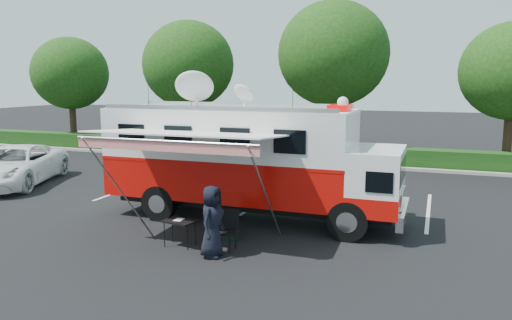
{
  "coord_description": "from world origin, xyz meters",
  "views": [
    {
      "loc": [
        5.63,
        -14.92,
        4.57
      ],
      "look_at": [
        0.0,
        0.5,
        1.9
      ],
      "focal_mm": 35.0,
      "sensor_mm": 36.0,
      "label": 1
    }
  ],
  "objects": [
    {
      "name": "ground_plane",
      "position": [
        0.0,
        0.0,
        0.0
      ],
      "size": [
        120.0,
        120.0,
        0.0
      ],
      "primitive_type": "plane",
      "color": "black",
      "rests_on": "ground"
    },
    {
      "name": "back_border",
      "position": [
        1.14,
        12.9,
        5.0
      ],
      "size": [
        60.0,
        6.14,
        8.87
      ],
      "color": "#9E998E",
      "rests_on": "ground_plane"
    },
    {
      "name": "stall_lines",
      "position": [
        -0.5,
        3.0,
        0.0
      ],
      "size": [
        24.12,
        5.5,
        0.01
      ],
      "color": "silver",
      "rests_on": "ground_plane"
    },
    {
      "name": "folding_table",
      "position": [
        -0.89,
        -3.2,
        0.69
      ],
      "size": [
        0.97,
        0.76,
        0.74
      ],
      "color": "black",
      "rests_on": "ground_plane"
    },
    {
      "name": "white_suv",
      "position": [
        -11.58,
        1.53,
        0.0
      ],
      "size": [
        4.76,
        6.7,
        1.69
      ],
      "primitive_type": "imported",
      "rotation": [
        0.0,
        0.0,
        0.36
      ],
      "color": "white",
      "rests_on": "ground_plane"
    },
    {
      "name": "trash_bin",
      "position": [
        0.17,
        -2.16,
        0.42
      ],
      "size": [
        0.56,
        0.56,
        0.84
      ],
      "color": "black",
      "rests_on": "ground_plane"
    },
    {
      "name": "awning",
      "position": [
        -0.95,
        -2.77,
        3.0
      ],
      "size": [
        5.29,
        2.73,
        3.19
      ],
      "color": "silver",
      "rests_on": "ground_plane"
    },
    {
      "name": "person",
      "position": [
        0.3,
        -3.63,
        0.0
      ],
      "size": [
        0.62,
        0.94,
        1.88
      ],
      "primitive_type": "imported",
      "rotation": [
        0.0,
        0.0,
        1.55
      ],
      "color": "black",
      "rests_on": "ground_plane"
    },
    {
      "name": "folding_chair",
      "position": [
        0.44,
        -2.96,
        0.63
      ],
      "size": [
        0.65,
        0.68,
        1.05
      ],
      "color": "black",
      "rests_on": "ground_plane"
    },
    {
      "name": "command_truck",
      "position": [
        -0.08,
        -0.0,
        1.99
      ],
      "size": [
        9.69,
        2.67,
        4.65
      ],
      "color": "black",
      "rests_on": "ground_plane"
    }
  ]
}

